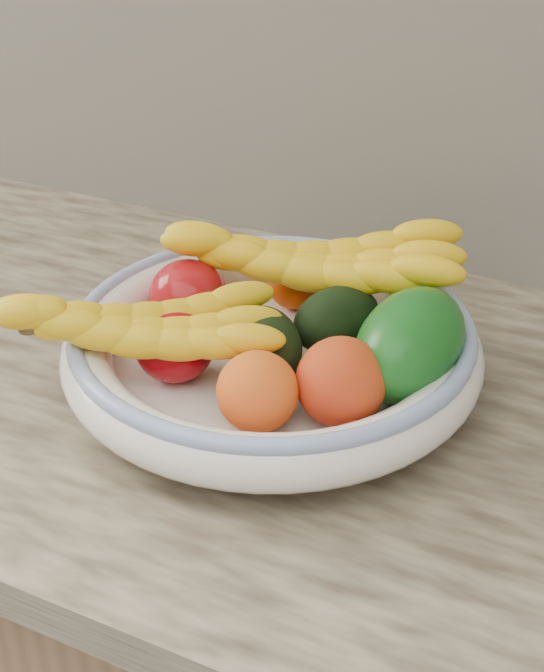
{
  "coord_description": "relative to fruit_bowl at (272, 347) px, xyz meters",
  "views": [
    {
      "loc": [
        0.32,
        1.0,
        1.41
      ],
      "look_at": [
        0.0,
        1.66,
        0.96
      ],
      "focal_mm": 50.0,
      "sensor_mm": 36.0,
      "label": 1
    }
  ],
  "objects": [
    {
      "name": "banana_bunch_front",
      "position": [
        -0.09,
        -0.08,
        0.03
      ],
      "size": [
        0.28,
        0.23,
        0.07
      ],
      "primitive_type": null,
      "rotation": [
        0.0,
        0.0,
        0.57
      ],
      "color": "yellow",
      "rests_on": "fruit_bowl"
    },
    {
      "name": "clementine_back_right",
      "position": [
        0.04,
        0.1,
        0.01
      ],
      "size": [
        0.05,
        0.05,
        0.04
      ],
      "primitive_type": "ellipsoid",
      "rotation": [
        0.0,
        0.0,
        -0.15
      ],
      "color": "#F46605",
      "rests_on": "fruit_bowl"
    },
    {
      "name": "banana_bunch_back",
      "position": [
        -0.0,
        0.09,
        0.04
      ],
      "size": [
        0.33,
        0.21,
        0.09
      ],
      "primitive_type": null,
      "rotation": [
        0.0,
        0.0,
        0.32
      ],
      "color": "yellow",
      "rests_on": "fruit_bowl"
    },
    {
      "name": "avocado_center",
      "position": [
        0.0,
        -0.02,
        0.02
      ],
      "size": [
        0.11,
        0.12,
        0.07
      ],
      "primitive_type": "ellipsoid",
      "rotation": [
        0.0,
        0.0,
        0.67
      ],
      "color": "black",
      "rests_on": "fruit_bowl"
    },
    {
      "name": "avocado_right",
      "position": [
        0.04,
        0.05,
        0.02
      ],
      "size": [
        0.1,
        0.11,
        0.06
      ],
      "primitive_type": "ellipsoid",
      "rotation": [
        0.0,
        0.0,
        -0.52
      ],
      "color": "black",
      "rests_on": "fruit_bowl"
    },
    {
      "name": "peach_front",
      "position": [
        0.03,
        -0.09,
        0.02
      ],
      "size": [
        0.08,
        0.08,
        0.07
      ],
      "primitive_type": "ellipsoid",
      "rotation": [
        0.0,
        0.0,
        0.21
      ],
      "color": "orange",
      "rests_on": "fruit_bowl"
    },
    {
      "name": "green_mango",
      "position": [
        0.13,
        0.02,
        0.03
      ],
      "size": [
        0.12,
        0.15,
        0.12
      ],
      "primitive_type": "ellipsoid",
      "rotation": [
        0.0,
        0.31,
        -0.07
      ],
      "color": "#0F5113",
      "rests_on": "fruit_bowl"
    },
    {
      "name": "tomato_left",
      "position": [
        -0.11,
        0.03,
        0.01
      ],
      "size": [
        0.1,
        0.1,
        0.07
      ],
      "primitive_type": "ellipsoid",
      "rotation": [
        0.0,
        0.0,
        0.32
      ],
      "color": "#A80F13",
      "rests_on": "fruit_bowl"
    },
    {
      "name": "clementine_back_left",
      "position": [
        -0.03,
        0.11,
        0.01
      ],
      "size": [
        0.05,
        0.05,
        0.05
      ],
      "primitive_type": "ellipsoid",
      "rotation": [
        0.0,
        0.0,
        0.02
      ],
      "color": "#F25005",
      "rests_on": "fruit_bowl"
    },
    {
      "name": "peach_right",
      "position": [
        0.09,
        -0.05,
        0.02
      ],
      "size": [
        0.08,
        0.08,
        0.08
      ],
      "primitive_type": "ellipsoid",
      "rotation": [
        0.0,
        0.0,
        -0.07
      ],
      "color": "orange",
      "rests_on": "fruit_bowl"
    },
    {
      "name": "tomato_near_left",
      "position": [
        -0.07,
        -0.06,
        0.01
      ],
      "size": [
        0.09,
        0.09,
        0.07
      ],
      "primitive_type": "ellipsoid",
      "rotation": [
        0.0,
        0.0,
        0.32
      ],
      "color": "#9F040D",
      "rests_on": "fruit_bowl"
    },
    {
      "name": "fruit_bowl",
      "position": [
        0.0,
        0.0,
        0.0
      ],
      "size": [
        0.39,
        0.39,
        0.08
      ],
      "color": "white",
      "rests_on": "kitchen_counter"
    }
  ]
}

